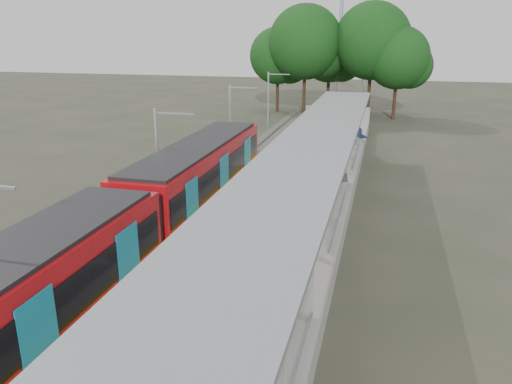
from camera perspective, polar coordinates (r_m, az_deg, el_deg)
trackbed at (r=25.93m, az=-6.28°, el=-1.99°), size 3.00×70.00×0.24m
platform at (r=24.64m, az=3.55°, el=-2.05°), size 6.00×50.00×1.00m
tactile_strip at (r=25.04m, az=-2.16°, el=-0.46°), size 0.60×50.00×0.02m
end_fence at (r=48.47m, az=9.29°, el=8.94°), size 6.00×0.10×1.20m
train at (r=19.07m, az=-14.12°, el=-3.63°), size 2.74×27.60×3.62m
canopy at (r=19.71m, az=6.22°, el=4.06°), size 3.27×38.00×3.66m
tree_cluster at (r=56.91m, az=9.21°, el=15.96°), size 19.64×11.34×12.06m
catenary_masts at (r=24.90m, az=-11.01°, el=3.67°), size 2.08×48.16×5.40m
bench_mid at (r=27.00m, az=9.72°, el=1.84°), size 0.63×1.56×1.04m
bench_far at (r=38.24m, az=11.70°, el=6.50°), size 1.13×1.76×1.16m
info_pillar_near at (r=15.42m, az=-0.57°, el=-9.72°), size 0.37×0.37×1.66m
info_pillar_far at (r=21.61m, az=7.37°, el=-1.60°), size 0.38×0.38×1.67m
litter_bin at (r=20.65m, az=3.26°, el=-3.32°), size 0.41×0.41×0.83m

